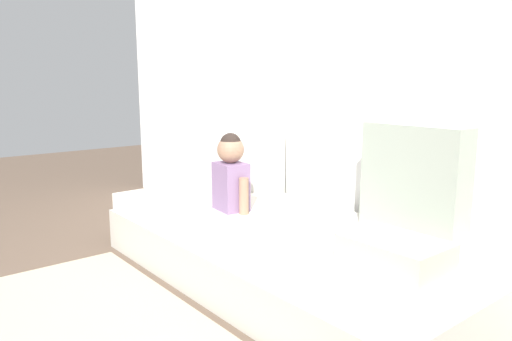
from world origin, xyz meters
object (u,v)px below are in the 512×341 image
(toddler, at_px, (231,172))
(banana, at_px, (217,197))
(throw_pillow_left, at_px, (252,156))
(throw_pillow_right, at_px, (414,180))
(folded_blanket, at_px, (395,255))
(couch, at_px, (272,251))

(toddler, relative_size, banana, 2.71)
(throw_pillow_left, height_order, throw_pillow_right, throw_pillow_right)
(throw_pillow_right, distance_m, folded_blanket, 0.59)
(throw_pillow_left, relative_size, folded_blanket, 1.26)
(toddler, relative_size, folded_blanket, 1.15)
(throw_pillow_left, height_order, banana, throw_pillow_left)
(toddler, xyz_separation_m, banana, (-0.24, 0.06, -0.21))
(throw_pillow_right, xyz_separation_m, banana, (-1.17, -0.39, -0.25))
(throw_pillow_left, bearing_deg, couch, -30.14)
(throw_pillow_right, height_order, toddler, throw_pillow_right)
(throw_pillow_left, distance_m, toddler, 0.58)
(couch, distance_m, folded_blanket, 0.94)
(throw_pillow_left, xyz_separation_m, banana, (0.12, -0.39, -0.22))
(couch, relative_size, folded_blanket, 5.88)
(folded_blanket, bearing_deg, banana, 175.78)
(banana, bearing_deg, couch, 1.54)
(throw_pillow_right, distance_m, toddler, 1.04)
(folded_blanket, bearing_deg, throw_pillow_left, 162.23)
(couch, distance_m, throw_pillow_right, 0.88)
(couch, bearing_deg, toddler, -165.23)
(throw_pillow_right, relative_size, toddler, 1.19)
(folded_blanket, bearing_deg, couch, 172.44)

